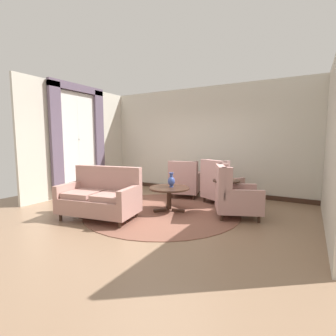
% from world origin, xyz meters
% --- Properties ---
extents(ground, '(8.61, 8.61, 0.00)m').
position_xyz_m(ground, '(0.00, 0.00, 0.00)').
color(ground, '#896B51').
extents(wall_back, '(6.31, 0.08, 3.06)m').
position_xyz_m(wall_back, '(0.00, 2.63, 1.53)').
color(wall_back, beige).
rests_on(wall_back, ground).
extents(wall_left, '(0.08, 3.68, 3.06)m').
position_xyz_m(wall_left, '(-3.07, 0.79, 1.53)').
color(wall_left, beige).
rests_on(wall_left, ground).
extents(wall_right, '(0.08, 3.68, 3.06)m').
position_xyz_m(wall_right, '(3.07, 0.79, 1.53)').
color(wall_right, beige).
rests_on(wall_right, ground).
extents(baseboard_back, '(6.15, 0.03, 0.12)m').
position_xyz_m(baseboard_back, '(0.00, 2.57, 0.06)').
color(baseboard_back, '#382319').
rests_on(baseboard_back, ground).
extents(area_rug, '(3.33, 3.33, 0.01)m').
position_xyz_m(area_rug, '(0.00, 0.30, 0.01)').
color(area_rug, brown).
rests_on(area_rug, ground).
extents(window_with_curtains, '(0.12, 1.83, 2.89)m').
position_xyz_m(window_with_curtains, '(-2.98, 0.68, 1.72)').
color(window_with_curtains, silver).
extents(coffee_table, '(0.88, 0.88, 0.53)m').
position_xyz_m(coffee_table, '(0.12, 0.39, 0.44)').
color(coffee_table, '#382319').
rests_on(coffee_table, ground).
extents(porcelain_vase, '(0.15, 0.15, 0.32)m').
position_xyz_m(porcelain_vase, '(0.15, 0.44, 0.67)').
color(porcelain_vase, '#384C93').
rests_on(porcelain_vase, coffee_table).
extents(settee, '(1.62, 1.07, 1.02)m').
position_xyz_m(settee, '(-0.81, -0.72, 0.42)').
color(settee, tan).
rests_on(settee, ground).
extents(armchair_near_window, '(1.09, 1.04, 1.05)m').
position_xyz_m(armchair_near_window, '(1.46, 0.67, 0.44)').
color(armchair_near_window, tan).
rests_on(armchair_near_window, ground).
extents(armchair_foreground_right, '(0.93, 1.01, 1.00)m').
position_xyz_m(armchair_foreground_right, '(-0.17, 1.78, 0.43)').
color(armchair_foreground_right, tan).
rests_on(armchair_foreground_right, ground).
extents(armchair_back_corner, '(1.01, 1.04, 1.08)m').
position_xyz_m(armchair_back_corner, '(0.87, 1.58, 0.46)').
color(armchair_back_corner, tan).
rests_on(armchair_back_corner, ground).
extents(side_table, '(0.56, 0.56, 0.72)m').
position_xyz_m(side_table, '(1.25, 0.84, 0.43)').
color(side_table, '#382319').
rests_on(side_table, ground).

